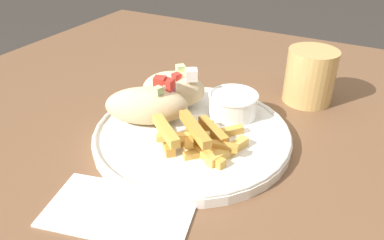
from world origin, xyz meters
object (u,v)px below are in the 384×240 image
Objects in this scene: pita_sandwich_near at (148,105)px; fries_pile at (198,139)px; sauce_ramekin at (233,103)px; water_glass at (310,78)px; pita_sandwich_far at (174,89)px; plate at (192,134)px.

pita_sandwich_near is 0.10m from fries_pile.
water_glass is at bearing 56.56° from sauce_ramekin.
pita_sandwich_far is at bearing -140.43° from water_glass.
pita_sandwich_near is at bearing -175.65° from plate.
fries_pile is 0.11m from sauce_ramekin.
fries_pile is (0.03, -0.03, 0.02)m from plate.
sauce_ramekin is (0.11, 0.08, -0.01)m from pita_sandwich_near.
plate is 0.09m from sauce_ramekin.
fries_pile is (0.09, -0.09, -0.02)m from pita_sandwich_far.
plate is at bearing 129.62° from fries_pile.
water_glass is (0.12, 0.21, 0.03)m from plate.
fries_pile is at bearing -111.37° from water_glass.
pita_sandwich_far is 1.25× the size of water_glass.
pita_sandwich_near is 1.48× the size of water_glass.
water_glass is at bearing 59.83° from plate.
water_glass reaches higher than plate.
sauce_ramekin is at bearing 10.93° from pita_sandwich_near.
pita_sandwich_far is (-0.06, 0.06, 0.04)m from plate.
pita_sandwich_far is (0.01, 0.06, 0.00)m from pita_sandwich_near.
sauce_ramekin is 0.84× the size of water_glass.
fries_pile is (0.10, -0.03, -0.02)m from pita_sandwich_near.
pita_sandwich_far is 0.10m from sauce_ramekin.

